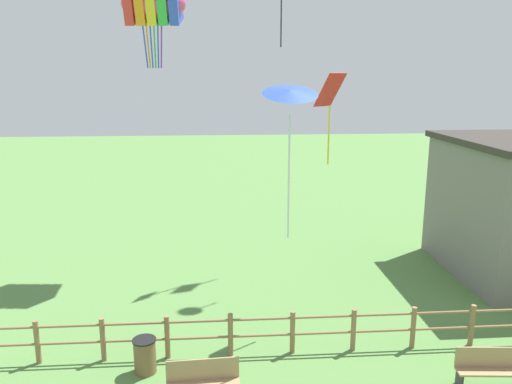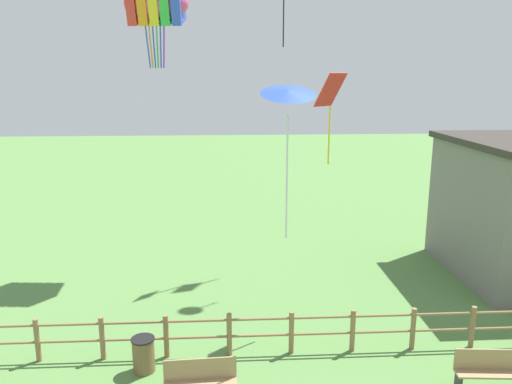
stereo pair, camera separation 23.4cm
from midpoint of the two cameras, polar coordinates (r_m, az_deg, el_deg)
The scene contains 7 objects.
wooden_fence at distance 14.02m, azimuth 0.15°, elevation -15.61°, with size 18.74×0.14×1.22m.
park_bench_near_fence at distance 12.51m, azimuth -6.64°, elevation -20.51°, with size 1.73×0.49×0.97m.
park_bench_by_building at distance 14.05m, azimuth 24.84°, elevation -17.67°, with size 1.74×0.55×0.97m.
trash_bin at distance 13.71m, azimuth -13.08°, elevation -17.75°, with size 0.60×0.60×0.92m.
kite_rainbow_parafoil at distance 20.12m, azimuth -11.99°, elevation 20.34°, with size 2.54×1.84×3.18m.
kite_blue_delta at distance 11.54m, azimuth 3.33°, elevation 10.92°, with size 1.31×1.29×3.69m.
kite_red_diamond at distance 14.78m, azimuth 7.99°, elevation 10.49°, with size 0.99×0.96×2.65m.
Camera 1 is at (-1.10, -4.75, 7.41)m, focal length 35.00 mm.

